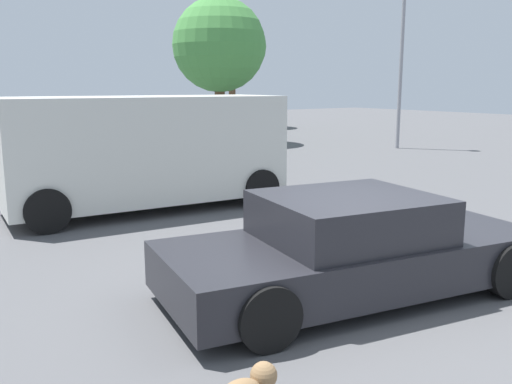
% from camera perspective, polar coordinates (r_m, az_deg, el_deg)
% --- Properties ---
extents(ground_plane, '(80.00, 80.00, 0.00)m').
position_cam_1_polar(ground_plane, '(6.55, 10.09, -10.88)').
color(ground_plane, '#515154').
extents(sedan_foreground, '(4.75, 2.54, 1.19)m').
position_cam_1_polar(sedan_foreground, '(6.56, 9.90, -5.74)').
color(sedan_foreground, '#232328').
rests_on(sedan_foreground, ground_plane).
extents(van_white, '(5.45, 2.49, 2.21)m').
position_cam_1_polar(van_white, '(11.01, -11.36, 4.36)').
color(van_white, silver).
rests_on(van_white, ground_plane).
extents(suv_dark, '(4.91, 2.15, 1.81)m').
position_cam_1_polar(suv_dark, '(15.52, -10.37, 5.54)').
color(suv_dark, gray).
rests_on(suv_dark, ground_plane).
extents(light_post_mid, '(0.44, 0.44, 7.53)m').
position_cam_1_polar(light_post_mid, '(22.36, 14.97, 17.22)').
color(light_post_mid, gray).
rests_on(light_post_mid, ground_plane).
extents(tree_back_left, '(3.95, 3.95, 6.59)m').
position_cam_1_polar(tree_back_left, '(32.54, -2.52, 14.78)').
color(tree_back_left, brown).
rests_on(tree_back_left, ground_plane).
extents(tree_back_right, '(3.82, 3.82, 5.95)m').
position_cam_1_polar(tree_back_right, '(23.39, -3.82, 14.86)').
color(tree_back_right, brown).
rests_on(tree_back_right, ground_plane).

